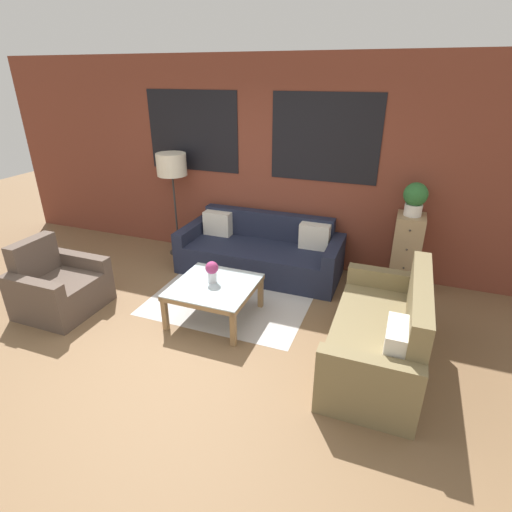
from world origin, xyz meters
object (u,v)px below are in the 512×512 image
couch_dark (260,253)px  flower_vase (212,270)px  settee_vintage (382,337)px  potted_plant (415,198)px  coffee_table (214,289)px  drawer_cabinet (406,253)px  floor_lamp (172,168)px  armchair_corner (59,288)px

couch_dark → flower_vase: size_ratio=8.83×
settee_vintage → potted_plant: bearing=85.5°
potted_plant → flower_vase: 2.55m
coffee_table → drawer_cabinet: bearing=37.6°
settee_vintage → flower_vase: size_ratio=6.77×
floor_lamp → potted_plant: size_ratio=3.80×
drawer_cabinet → potted_plant: potted_plant is taller
coffee_table → potted_plant: 2.60m
coffee_table → floor_lamp: bearing=132.8°
settee_vintage → floor_lamp: 3.69m
coffee_table → potted_plant: bearing=37.6°
settee_vintage → armchair_corner: (-3.60, -0.30, -0.03)m
couch_dark → potted_plant: potted_plant is taller
couch_dark → potted_plant: bearing=6.4°
potted_plant → drawer_cabinet: bearing=-90.0°
armchair_corner → coffee_table: (1.79, 0.47, 0.09)m
flower_vase → settee_vintage: bearing=-6.4°
coffee_table → drawer_cabinet: (1.95, 1.50, 0.13)m
armchair_corner → drawer_cabinet: 4.23m
drawer_cabinet → flower_vase: size_ratio=3.94×
couch_dark → settee_vintage: settee_vintage is taller
drawer_cabinet → floor_lamp: bearing=-179.1°
settee_vintage → coffee_table: 1.82m
drawer_cabinet → armchair_corner: bearing=-152.2°
floor_lamp → armchair_corner: bearing=-103.1°
couch_dark → drawer_cabinet: size_ratio=2.24×
armchair_corner → floor_lamp: floor_lamp is taller
flower_vase → floor_lamp: bearing=132.8°
drawer_cabinet → flower_vase: bearing=-143.8°
couch_dark → drawer_cabinet: 1.90m
coffee_table → drawer_cabinet: 2.46m
settee_vintage → flower_vase: bearing=173.6°
couch_dark → flower_vase: bearing=-95.1°
floor_lamp → drawer_cabinet: size_ratio=1.55×
couch_dark → coffee_table: (-0.07, -1.29, 0.09)m
couch_dark → floor_lamp: size_ratio=1.45×
coffee_table → flower_vase: flower_vase is taller
settee_vintage → coffee_table: (-1.82, 0.17, 0.05)m
settee_vintage → floor_lamp: size_ratio=1.11×
floor_lamp → coffee_table: bearing=-47.2°
armchair_corner → potted_plant: 4.33m
armchair_corner → settee_vintage: bearing=4.8°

